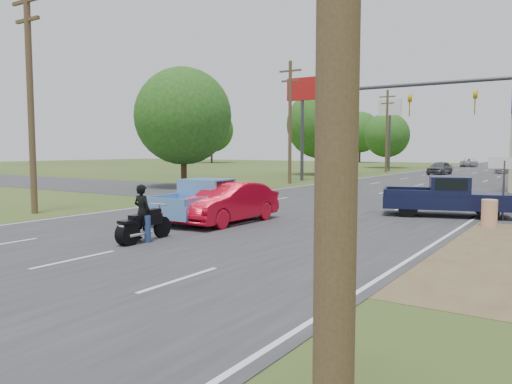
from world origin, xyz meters
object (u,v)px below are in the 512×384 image
Objects in this scene: rider at (142,215)px; blue_pickup at (207,200)px; navy_pickup at (450,196)px; motorcycle at (141,226)px; distant_car_grey at (440,168)px; distant_car_silver at (503,168)px; distant_car_white at (469,163)px; red_convertible at (228,203)px.

blue_pickup is (-1.27, 4.70, 0.00)m from rider.
blue_pickup is 0.94× the size of navy_pickup.
navy_pickup is (6.50, 11.40, 0.36)m from motorcycle.
navy_pickup reaches higher than motorcycle.
blue_pickup is at bearing 102.41° from motorcycle.
distant_car_grey reaches higher than distant_car_silver.
rider is at bearing -81.69° from distant_car_grey.
motorcycle is 1.33× the size of rider.
rider reaches higher than distant_car_white.
distant_car_grey reaches higher than motorcycle.
blue_pickup reaches higher than distant_car_silver.
motorcycle is 0.43× the size of blue_pickup.
blue_pickup is 50.37m from distant_car_silver.
red_convertible is at bearing -8.83° from blue_pickup.
navy_pickup is 1.10× the size of distant_car_white.
rider is at bearing -98.18° from distant_car_silver.
rider is 0.34× the size of distant_car_white.
rider is 75.37m from distant_car_white.
navy_pickup is (7.77, 6.64, 0.02)m from blue_pickup.
motorcycle is at bearing 90.00° from rider.
motorcycle is 55.02m from distant_car_silver.
motorcycle is at bearing -87.17° from red_convertible.
distant_car_grey is (-2.06, 42.26, -0.03)m from red_convertible.
distant_car_grey is (-0.93, 42.16, -0.10)m from blue_pickup.
navy_pickup is 1.25× the size of distant_car_grey.
red_convertible is 70.77m from distant_car_white.
rider reaches higher than motorcycle.
rider is 0.38× the size of distant_car_grey.
distant_car_white is (-10.77, 63.91, -0.17)m from navy_pickup.
rider is at bearing 90.00° from motorcycle.
red_convertible is 0.92× the size of blue_pickup.
distant_car_white is at bearing 172.95° from navy_pickup.
distant_car_silver is at bearing 80.93° from blue_pickup.
distant_car_grey is at bearing 90.79° from distant_car_white.
rider reaches higher than distant_car_grey.
navy_pickup reaches higher than distant_car_silver.
red_convertible is at bearing -61.20° from navy_pickup.
distant_car_silver is (3.34, 50.26, -0.14)m from red_convertible.
red_convertible is 42.31m from distant_car_grey.
motorcycle is 0.50× the size of distant_car_silver.
motorcycle is at bearing -79.01° from blue_pickup.
red_convertible reaches higher than distant_car_white.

